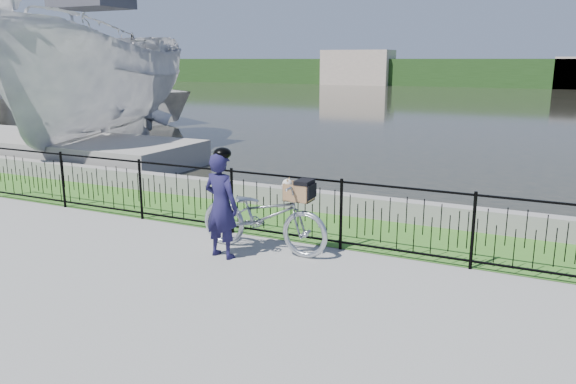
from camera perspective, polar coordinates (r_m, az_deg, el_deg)
The scene contains 12 objects.
ground at distance 8.10m, azimuth -5.45°, elevation -8.13°, with size 120.00×120.00×0.00m, color gray.
grass_strip at distance 10.28m, azimuth 2.06°, elevation -3.35°, with size 60.00×2.00×0.01m, color #386E22.
water at distance 39.73m, azimuth 20.20°, elevation 8.27°, with size 120.00×120.00×0.00m, color #27261E.
quay_wall at distance 11.12m, azimuth 4.14°, elevation -1.04°, with size 60.00×0.30×0.40m, color gray.
fence at distance 9.25m, azimuth -0.41°, elevation -1.56°, with size 14.00×0.06×1.15m, color black, non-canonical shape.
far_treeline at distance 66.56m, azimuth 22.79°, elevation 11.08°, with size 120.00×6.00×3.00m, color #22441A.
far_building_left at distance 68.07m, azimuth 7.10°, elevation 12.44°, with size 8.00×4.00×4.00m, color #B8A594.
dock at distance 18.53m, azimuth -23.53°, elevation 4.15°, with size 10.00×3.00×0.70m, color gray.
bicycle_rig at distance 8.78m, azimuth -2.45°, elevation -2.36°, with size 2.18×0.76×1.23m.
cyclist at distance 8.50m, azimuth -6.82°, elevation -1.18°, with size 0.64×0.47×1.69m.
boat_near at distance 19.05m, azimuth -18.77°, elevation 10.43°, with size 7.56×11.78×6.06m.
boat_far at distance 26.41m, azimuth -23.51°, elevation 8.52°, with size 13.48×14.60×2.47m.
Camera 1 is at (3.94, -6.43, 2.96)m, focal length 35.00 mm.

